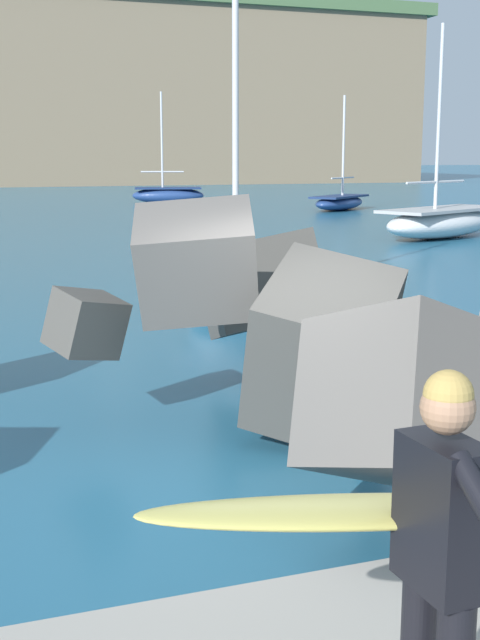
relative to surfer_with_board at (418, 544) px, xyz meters
name	(u,v)px	position (x,y,z in m)	size (l,w,h in m)	color
ground_plane	(330,484)	(1.34, 3.54, -1.28)	(400.00, 400.00, 0.00)	#235B7A
breakwater_jetty	(276,328)	(1.20, 4.47, -0.07)	(29.03, 6.48, 3.05)	#3D3A38
surfer_with_board	(418,544)	(0.00, 0.00, 0.00)	(2.10, 1.18, 1.78)	black
boat_near_right	(441,221)	(14.52, 22.32, -0.71)	(6.02, 4.22, 6.99)	white
boat_mid_left	(233,279)	(3.52, 12.38, -0.81)	(3.39, 4.48, 7.17)	white
boat_mid_centre	(168,194)	(11.08, 45.64, -0.74)	(4.42, 2.60, 6.34)	navy
boat_mid_right	(340,202)	(17.83, 36.86, -0.84)	(4.56, 4.16, 5.76)	navy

